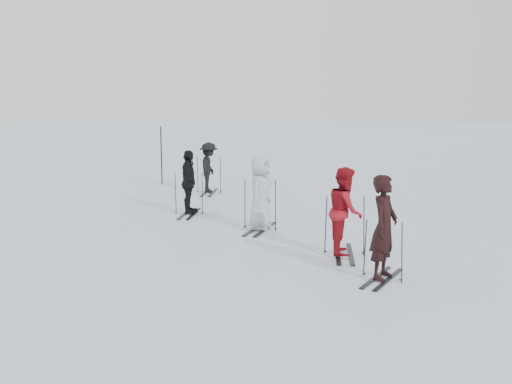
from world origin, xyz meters
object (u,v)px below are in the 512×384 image
skier_uphill_far (209,168)px  skier_red (345,212)px  skier_grey (260,193)px  piste_marker (161,155)px  skier_uphill_left (189,183)px  skier_near_dark (384,229)px

skier_uphill_far → skier_red: bearing=-151.7°
skier_grey → piste_marker: size_ratio=0.84×
skier_uphill_left → piste_marker: (-1.39, 6.08, 0.21)m
skier_near_dark → skier_uphill_left: bearing=67.0°
skier_uphill_left → piste_marker: 6.24m
skier_grey → skier_uphill_far: size_ratio=1.07×
skier_red → skier_uphill_far: size_ratio=1.06×
skier_near_dark → piste_marker: 13.55m
skier_near_dark → piste_marker: piste_marker is taller
skier_near_dark → skier_uphill_left: 7.50m
skier_red → skier_grey: 3.02m
piste_marker → skier_near_dark: bearing=-66.7°
skier_red → skier_uphill_left: bearing=47.9°
skier_grey → piste_marker: bearing=44.1°
skier_near_dark → skier_grey: (-2.02, 4.26, -0.02)m
skier_uphill_far → skier_grey: bearing=-158.3°
skier_grey → skier_uphill_far: bearing=35.6°
skier_uphill_left → skier_near_dark: bearing=-138.9°
skier_uphill_left → piste_marker: piste_marker is taller
skier_near_dark → skier_uphill_far: size_ratio=1.09×
skier_grey → skier_uphill_far: (-1.43, 5.88, -0.06)m
skier_red → skier_near_dark: bearing=-158.9°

